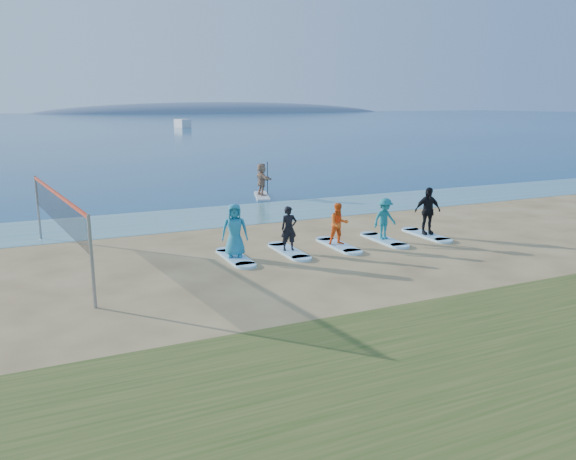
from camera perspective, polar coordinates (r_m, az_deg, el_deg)
name	(u,v)px	position (r m, az deg, el deg)	size (l,w,h in m)	color
ground	(331,276)	(17.49, 4.43, -4.67)	(600.00, 600.00, 0.00)	tan
shallow_water	(224,215)	(26.86, -6.48, 1.48)	(600.00, 600.00, 0.00)	teal
ocean	(58,122)	(174.83, -22.33, 10.12)	(600.00, 600.00, 0.00)	navy
island_ridge	(223,112)	(331.08, -6.63, 11.78)	(220.00, 56.00, 18.00)	slate
volleyball_net	(58,209)	(19.46, -22.36, 1.97)	(1.19, 9.02, 2.50)	gray
paddleboard	(262,196)	(32.03, -2.67, 3.47)	(0.70, 3.00, 0.12)	silver
paddleboarder	(262,179)	(31.89, -2.68, 5.18)	(1.68, 0.54, 1.81)	tan
boat_offshore_b	(183,127)	(127.82, -10.66, 10.21)	(2.13, 5.19, 1.78)	silver
surfboard_0	(235,258)	(19.37, -5.38, -2.81)	(0.70, 2.20, 0.09)	#A4DEFF
student_0	(235,230)	(19.14, -5.44, -0.03)	(0.90, 0.58, 1.83)	teal
surfboard_1	(289,251)	(20.11, 0.09, -2.17)	(0.70, 2.20, 0.09)	#A4DEFF
student_1	(289,228)	(19.91, 0.09, 0.16)	(0.58, 0.38, 1.59)	black
surfboard_2	(338,245)	(21.01, 5.13, -1.57)	(0.70, 2.20, 0.09)	#A4DEFF
student_2	(339,224)	(20.82, 5.17, 0.63)	(0.76, 0.59, 1.55)	orange
surfboard_3	(384,240)	(22.06, 9.72, -1.01)	(0.70, 2.20, 0.09)	#A4DEFF
student_3	(385,219)	(21.88, 9.80, 1.14)	(1.03, 0.59, 1.59)	teal
surfboard_4	(426,235)	(23.25, 13.86, -0.49)	(0.70, 2.20, 0.09)	#A4DEFF
student_4	(428,211)	(23.05, 13.99, 1.90)	(1.11, 0.46, 1.89)	black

